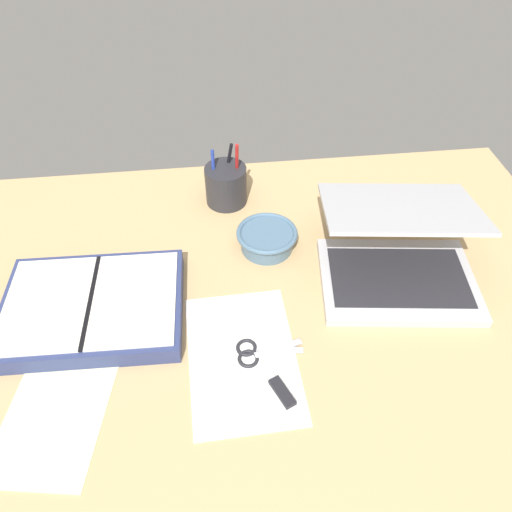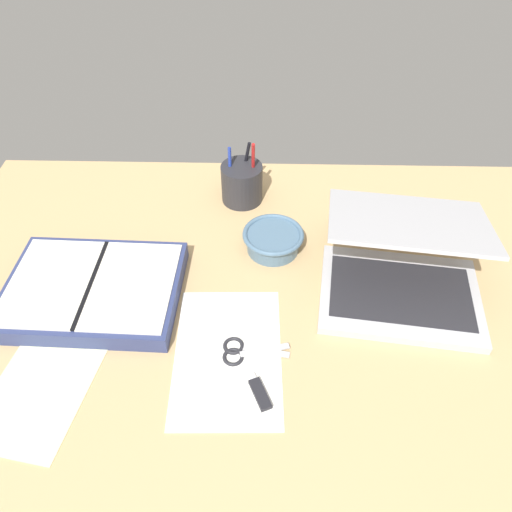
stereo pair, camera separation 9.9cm
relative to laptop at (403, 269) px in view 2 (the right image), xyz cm
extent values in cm
cube|color=tan|center=(-28.42, -5.95, -6.18)|extent=(140.00, 100.00, 2.00)
cube|color=#B7B7BC|center=(-0.39, -3.05, -4.28)|extent=(34.00, 26.63, 1.80)
cube|color=#232328|center=(-0.39, -3.05, -3.26)|extent=(29.45, 19.81, 0.24)
cube|color=#B7B7BC|center=(0.73, 5.70, 7.73)|extent=(33.94, 26.22, 5.95)
cube|color=navy|center=(0.67, 5.24, 7.62)|extent=(31.16, 23.59, 4.97)
cylinder|color=slate|center=(-25.73, 10.72, -3.03)|extent=(11.39, 11.39, 4.30)
torus|color=slate|center=(-25.73, 10.72, -0.88)|extent=(13.40, 13.40, 1.07)
cylinder|color=#28282D|center=(-33.29, 28.52, -0.43)|extent=(9.95, 9.95, 9.51)
cylinder|color=black|center=(-32.66, 31.19, 2.59)|extent=(3.18, 1.37, 13.48)
cylinder|color=#233899|center=(-36.02, 28.56, 2.43)|extent=(0.82, 2.23, 13.22)
cylinder|color=#B21E1E|center=(-30.56, 28.71, 3.53)|extent=(0.98, 3.41, 15.34)
cube|color=navy|center=(-61.59, -3.98, -3.32)|extent=(34.86, 26.72, 3.72)
cube|color=silver|center=(-69.81, -3.73, -1.31)|extent=(16.50, 23.99, 0.30)
cube|color=silver|center=(-53.36, -4.23, -1.31)|extent=(16.50, 23.99, 0.30)
cube|color=black|center=(-61.59, -3.98, -1.16)|extent=(1.51, 23.54, 0.30)
cube|color=#B7B7BC|center=(-27.21, -16.68, -4.58)|extent=(9.19, 3.38, 0.30)
cube|color=#B7B7BC|center=(-27.21, -16.68, -4.88)|extent=(9.24, 2.78, 0.30)
torus|color=#232328|center=(-32.90, -18.10, -4.88)|extent=(3.90, 3.90, 0.70)
torus|color=#232328|center=(-32.98, -15.66, -4.88)|extent=(3.90, 3.90, 0.70)
cube|color=white|center=(-33.90, -17.42, -5.10)|extent=(20.08, 30.39, 0.16)
cube|color=#F4EFB2|center=(-65.20, -22.49, -5.10)|extent=(21.17, 32.23, 0.16)
cube|color=black|center=(-27.89, -25.62, -4.68)|extent=(4.22, 6.30, 1.00)
cube|color=silver|center=(-29.32, -22.31, -4.68)|extent=(1.58, 1.58, 0.60)
camera|label=1|loc=(-37.43, -68.98, 71.16)|focal=35.00mm
camera|label=2|loc=(-27.56, -69.43, 71.16)|focal=35.00mm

